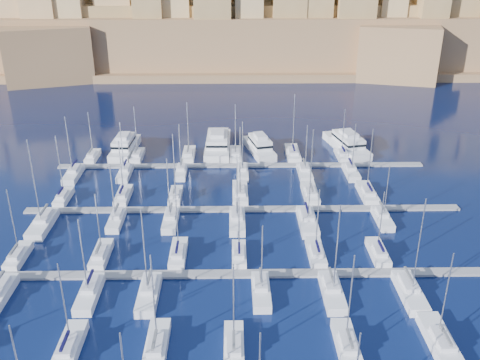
{
  "coord_description": "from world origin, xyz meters",
  "views": [
    {
      "loc": [
        -1.99,
        -81.98,
        47.75
      ],
      "look_at": [
        -0.61,
        6.0,
        8.19
      ],
      "focal_mm": 40.0,
      "sensor_mm": 36.0,
      "label": 1
    }
  ],
  "objects_px": {
    "motor_yacht_b": "(218,143)",
    "motor_yacht_c": "(260,146)",
    "sailboat_2": "(157,345)",
    "sailboat_4": "(347,344)",
    "motor_yacht_a": "(125,146)",
    "motor_yacht_d": "(347,143)"
  },
  "relations": [
    {
      "from": "motor_yacht_d",
      "to": "sailboat_2",
      "type": "bearing_deg",
      "value": -118.43
    },
    {
      "from": "sailboat_2",
      "to": "motor_yacht_a",
      "type": "bearing_deg",
      "value": 103.41
    },
    {
      "from": "sailboat_2",
      "to": "motor_yacht_c",
      "type": "xyz_separation_m",
      "value": [
        16.47,
        69.22,
        0.98
      ]
    },
    {
      "from": "sailboat_2",
      "to": "motor_yacht_a",
      "type": "xyz_separation_m",
      "value": [
        -16.61,
        69.7,
        0.98
      ]
    },
    {
      "from": "sailboat_4",
      "to": "motor_yacht_b",
      "type": "height_order",
      "value": "sailboat_4"
    },
    {
      "from": "motor_yacht_a",
      "to": "motor_yacht_c",
      "type": "distance_m",
      "value": 33.09
    },
    {
      "from": "sailboat_2",
      "to": "motor_yacht_d",
      "type": "bearing_deg",
      "value": 61.57
    },
    {
      "from": "motor_yacht_c",
      "to": "motor_yacht_d",
      "type": "bearing_deg",
      "value": 4.11
    },
    {
      "from": "sailboat_4",
      "to": "motor_yacht_c",
      "type": "height_order",
      "value": "sailboat_4"
    },
    {
      "from": "motor_yacht_d",
      "to": "motor_yacht_c",
      "type": "bearing_deg",
      "value": -175.89
    },
    {
      "from": "motor_yacht_a",
      "to": "motor_yacht_c",
      "type": "bearing_deg",
      "value": -0.84
    },
    {
      "from": "sailboat_2",
      "to": "motor_yacht_d",
      "type": "distance_m",
      "value": 80.5
    },
    {
      "from": "sailboat_4",
      "to": "motor_yacht_d",
      "type": "bearing_deg",
      "value": 78.74
    },
    {
      "from": "sailboat_2",
      "to": "motor_yacht_a",
      "type": "relative_size",
      "value": 0.88
    },
    {
      "from": "sailboat_4",
      "to": "motor_yacht_d",
      "type": "xyz_separation_m",
      "value": [
        14.12,
        70.94,
        0.99
      ]
    },
    {
      "from": "sailboat_2",
      "to": "motor_yacht_c",
      "type": "height_order",
      "value": "sailboat_2"
    },
    {
      "from": "motor_yacht_a",
      "to": "motor_yacht_b",
      "type": "bearing_deg",
      "value": 4.68
    },
    {
      "from": "sailboat_4",
      "to": "motor_yacht_a",
      "type": "bearing_deg",
      "value": 120.3
    },
    {
      "from": "sailboat_2",
      "to": "sailboat_4",
      "type": "bearing_deg",
      "value": -0.36
    },
    {
      "from": "motor_yacht_b",
      "to": "motor_yacht_c",
      "type": "xyz_separation_m",
      "value": [
        10.3,
        -2.35,
        0.0
      ]
    },
    {
      "from": "motor_yacht_a",
      "to": "motor_yacht_b",
      "type": "xyz_separation_m",
      "value": [
        22.79,
        1.87,
        0.0
      ]
    },
    {
      "from": "motor_yacht_b",
      "to": "motor_yacht_c",
      "type": "height_order",
      "value": "same"
    }
  ]
}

